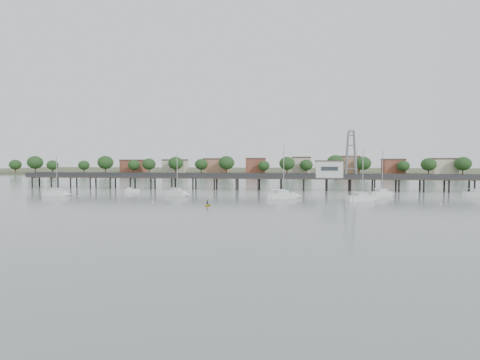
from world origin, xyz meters
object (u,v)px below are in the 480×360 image
at_px(pier, 248,178).
at_px(sailboat_c, 287,196).
at_px(lattice_tower, 351,154).
at_px(sailboat_a, 59,193).
at_px(white_tender, 132,191).
at_px(sailboat_f, 384,194).
at_px(yellow_dinghy, 207,206).
at_px(sailboat_d, 365,198).
at_px(sailboat_b, 179,194).

distance_m(pier, sailboat_c, 29.33).
height_order(lattice_tower, sailboat_a, lattice_tower).
height_order(sailboat_c, white_tender, sailboat_c).
bearing_deg(pier, sailboat_f, -25.43).
xyz_separation_m(lattice_tower, yellow_dinghy, (-34.47, -45.02, -11.10)).
bearing_deg(sailboat_c, lattice_tower, 32.58).
bearing_deg(sailboat_c, yellow_dinghy, -152.10).
bearing_deg(sailboat_f, lattice_tower, 77.13).
bearing_deg(sailboat_d, white_tender, 139.72).
bearing_deg(lattice_tower, sailboat_c, -125.40).
xyz_separation_m(pier, sailboat_d, (30.87, -30.53, -3.15)).
bearing_deg(white_tender, lattice_tower, -7.02).
xyz_separation_m(pier, lattice_tower, (31.50, 0.00, 7.31)).
relative_size(sailboat_a, sailboat_f, 0.90).
relative_size(sailboat_f, white_tender, 2.86).
bearing_deg(sailboat_f, sailboat_c, 166.39).
relative_size(sailboat_b, white_tender, 2.68).
xyz_separation_m(sailboat_b, yellow_dinghy, (12.08, -20.61, -0.65)).
relative_size(pier, sailboat_c, 10.84).
bearing_deg(sailboat_f, sailboat_a, 155.10).
bearing_deg(sailboat_a, pier, 26.38).
distance_m(sailboat_d, sailboat_a, 77.28).
height_order(sailboat_b, sailboat_f, sailboat_f).
distance_m(pier, sailboat_f, 41.87).
bearing_deg(yellow_dinghy, sailboat_c, 51.73).
height_order(white_tender, yellow_dinghy, white_tender).
relative_size(sailboat_d, sailboat_b, 1.07).
relative_size(pier, white_tender, 34.16).
bearing_deg(sailboat_d, yellow_dinghy, 176.56).
distance_m(pier, sailboat_b, 28.84).
relative_size(sailboat_c, white_tender, 3.15).
distance_m(lattice_tower, sailboat_f, 21.66).
relative_size(pier, yellow_dinghy, 62.78).
relative_size(lattice_tower, sailboat_b, 1.32).
xyz_separation_m(lattice_tower, sailboat_f, (6.20, -17.92, -10.46)).
bearing_deg(pier, lattice_tower, 0.00).
relative_size(white_tender, yellow_dinghy, 1.84).
distance_m(sailboat_b, white_tender, 19.24).
height_order(sailboat_b, sailboat_a, sailboat_b).
distance_m(sailboat_a, yellow_dinghy, 46.51).
distance_m(lattice_tower, sailboat_b, 53.59).
distance_m(sailboat_f, yellow_dinghy, 48.87).
distance_m(sailboat_c, yellow_dinghy, 24.67).
bearing_deg(sailboat_a, sailboat_c, -2.92).
xyz_separation_m(pier, sailboat_b, (-15.05, -24.41, -3.14)).
height_order(lattice_tower, sailboat_c, lattice_tower).
bearing_deg(sailboat_b, pier, 74.42).
bearing_deg(lattice_tower, pier, -180.00).
height_order(sailboat_a, sailboat_f, sailboat_f).
distance_m(pier, sailboat_d, 43.53).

